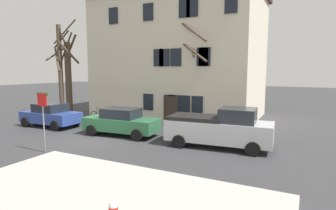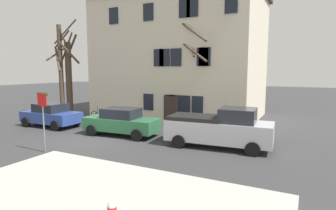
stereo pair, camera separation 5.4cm
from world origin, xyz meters
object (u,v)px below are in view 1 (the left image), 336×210
car_blue_sedan (51,115)px  car_green_sedan (121,122)px  building_main (181,50)px  tree_bare_far (205,67)px  tree_bare_near (61,66)px  bicycle_leaning (99,116)px  street_sign_pole (43,111)px  pickup_truck_silver (220,128)px  tree_bare_mid (68,76)px

car_blue_sedan → car_green_sedan: (5.99, 0.04, 0.01)m
building_main → tree_bare_far: 5.34m
tree_bare_near → bicycle_leaning: bearing=-8.6°
car_blue_sedan → street_sign_pole: bearing=-43.2°
pickup_truck_silver → tree_bare_near: bearing=165.4°
building_main → bicycle_leaning: size_ratio=7.59×
car_blue_sedan → bicycle_leaning: size_ratio=2.41×
tree_bare_mid → car_blue_sedan: tree_bare_mid is taller
tree_bare_far → street_sign_pole: tree_bare_far is taller
tree_bare_far → pickup_truck_silver: 5.98m
pickup_truck_silver → street_sign_pole: bearing=-147.4°
tree_bare_near → car_blue_sedan: 6.36m
car_green_sedan → street_sign_pole: street_sign_pole is taller
tree_bare_near → car_blue_sedan: (3.33, -4.16, -3.47)m
building_main → car_blue_sedan: bearing=-126.3°
car_green_sedan → tree_bare_far: bearing=51.4°
car_green_sedan → bicycle_leaning: size_ratio=2.67×
car_blue_sedan → car_green_sedan: 5.99m
street_sign_pole → bicycle_leaning: size_ratio=1.65×
car_blue_sedan → pickup_truck_silver: (12.03, 0.15, 0.18)m
building_main → tree_bare_mid: 10.09m
tree_bare_far → car_blue_sedan: 11.22m
tree_bare_far → bicycle_leaning: (-8.29, -1.19, -3.78)m
tree_bare_far → bicycle_leaning: size_ratio=4.54×
tree_bare_mid → street_sign_pole: (7.65, -8.99, -1.42)m
tree_bare_near → car_green_sedan: tree_bare_near is taller
tree_bare_near → tree_bare_mid: 1.03m
tree_bare_near → pickup_truck_silver: (15.36, -4.01, -3.29)m
pickup_truck_silver → bicycle_leaning: pickup_truck_silver is taller
street_sign_pole → car_blue_sedan: bearing=136.8°
tree_bare_mid → tree_bare_far: size_ratio=0.89×
tree_bare_mid → street_sign_pole: bearing=-49.6°
car_green_sedan → pickup_truck_silver: bearing=1.0°
building_main → tree_bare_near: 10.50m
tree_bare_mid → car_blue_sedan: bearing=-57.4°
car_green_sedan → street_sign_pole: size_ratio=1.62×
tree_bare_far → car_green_sedan: 6.76m
tree_bare_far → pickup_truck_silver: bearing=-62.2°
tree_bare_far → car_blue_sedan: bearing=-154.3°
car_blue_sedan → bicycle_leaning: bearing=68.3°
tree_bare_near → tree_bare_mid: tree_bare_near is taller
building_main → street_sign_pole: (-1.40, -12.91, -3.58)m
car_blue_sedan → pickup_truck_silver: 12.03m
car_green_sedan → building_main: bearing=88.7°
tree_bare_far → street_sign_pole: (-4.88, -9.13, -2.13)m
tree_bare_far → street_sign_pole: size_ratio=2.75×
tree_bare_near → street_sign_pole: 12.08m
building_main → car_green_sedan: 9.64m
pickup_truck_silver → street_sign_pole: street_sign_pole is taller
car_blue_sedan → street_sign_pole: 6.67m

